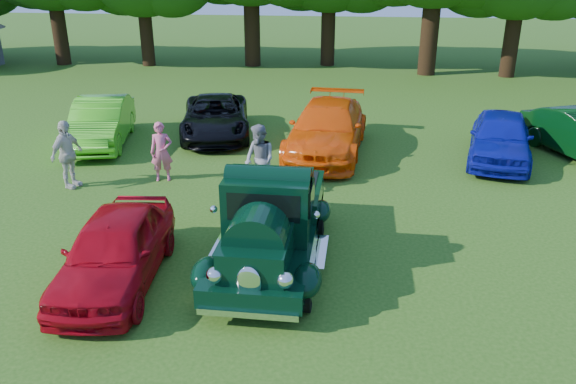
# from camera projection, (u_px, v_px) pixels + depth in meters

# --- Properties ---
(ground) EXTENTS (120.00, 120.00, 0.00)m
(ground) POSITION_uv_depth(u_px,v_px,m) (247.00, 270.00, 11.53)
(ground) COLOR #265213
(ground) RESTS_ON ground
(hero_pickup) EXTENTS (2.39, 5.13, 2.01)m
(hero_pickup) POSITION_uv_depth(u_px,v_px,m) (271.00, 223.00, 11.59)
(hero_pickup) COLOR black
(hero_pickup) RESTS_ON ground
(red_convertible) EXTENTS (2.07, 4.28, 1.41)m
(red_convertible) POSITION_uv_depth(u_px,v_px,m) (115.00, 250.00, 10.86)
(red_convertible) COLOR #A70713
(red_convertible) RESTS_ON ground
(back_car_lime) EXTENTS (2.77, 5.02, 1.57)m
(back_car_lime) POSITION_uv_depth(u_px,v_px,m) (101.00, 122.00, 19.26)
(back_car_lime) COLOR #40BE19
(back_car_lime) RESTS_ON ground
(back_car_black) EXTENTS (3.40, 5.45, 1.40)m
(back_car_black) POSITION_uv_depth(u_px,v_px,m) (216.00, 117.00, 20.27)
(back_car_black) COLOR black
(back_car_black) RESTS_ON ground
(back_car_orange) EXTENTS (2.70, 5.84, 1.65)m
(back_car_orange) POSITION_uv_depth(u_px,v_px,m) (327.00, 129.00, 18.36)
(back_car_orange) COLOR #F55108
(back_car_orange) RESTS_ON ground
(back_car_blue) EXTENTS (2.73, 4.82, 1.55)m
(back_car_blue) POSITION_uv_depth(u_px,v_px,m) (500.00, 137.00, 17.64)
(back_car_blue) COLOR #0E149A
(back_car_blue) RESTS_ON ground
(spectator_pink) EXTENTS (0.72, 0.57, 1.72)m
(spectator_pink) POSITION_uv_depth(u_px,v_px,m) (162.00, 152.00, 15.99)
(spectator_pink) COLOR #DD5B82
(spectator_pink) RESTS_ON ground
(spectator_grey) EXTENTS (1.17, 1.17, 1.91)m
(spectator_grey) POSITION_uv_depth(u_px,v_px,m) (260.00, 160.00, 15.04)
(spectator_grey) COLOR gray
(spectator_grey) RESTS_ON ground
(spectator_white) EXTENTS (0.73, 1.20, 1.92)m
(spectator_white) POSITION_uv_depth(u_px,v_px,m) (67.00, 155.00, 15.45)
(spectator_white) COLOR beige
(spectator_white) RESTS_ON ground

